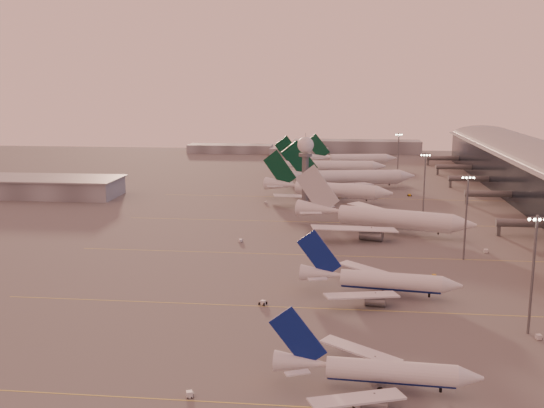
# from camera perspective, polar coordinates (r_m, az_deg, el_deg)

# --- Properties ---
(ground) EXTENTS (700.00, 700.00, 0.00)m
(ground) POSITION_cam_1_polar(r_m,az_deg,el_deg) (139.76, -2.00, -10.53)
(ground) COLOR #4F4D4D
(ground) RESTS_ON ground
(taxiway_markings) EXTENTS (180.00, 185.25, 0.02)m
(taxiway_markings) POSITION_cam_1_polar(r_m,az_deg,el_deg) (191.94, 9.35, -4.62)
(taxiway_markings) COLOR #D4C54A
(taxiway_markings) RESTS_ON ground
(hangar) EXTENTS (82.00, 27.00, 8.50)m
(hangar) POSITION_cam_1_polar(r_m,az_deg,el_deg) (305.98, -20.87, 1.48)
(hangar) COLOR slate
(hangar) RESTS_ON ground
(radar_tower) EXTENTS (6.40, 6.40, 31.10)m
(radar_tower) POSITION_cam_1_polar(r_m,az_deg,el_deg) (250.83, 3.01, 4.07)
(radar_tower) COLOR #5A5C61
(radar_tower) RESTS_ON ground
(mast_a) EXTENTS (3.60, 0.56, 25.00)m
(mast_a) POSITION_cam_1_polar(r_m,az_deg,el_deg) (139.61, 22.36, -5.45)
(mast_a) COLOR #5A5C61
(mast_a) RESTS_ON ground
(mast_b) EXTENTS (3.60, 0.56, 25.00)m
(mast_b) POSITION_cam_1_polar(r_m,az_deg,el_deg) (190.88, 17.01, -0.81)
(mast_b) COLOR #5A5C61
(mast_b) RESTS_ON ground
(mast_c) EXTENTS (3.60, 0.56, 25.00)m
(mast_c) POSITION_cam_1_polar(r_m,az_deg,el_deg) (243.55, 13.50, 1.86)
(mast_c) COLOR #5A5C61
(mast_c) RESTS_ON ground
(mast_d) EXTENTS (3.60, 0.56, 25.00)m
(mast_d) POSITION_cam_1_polar(r_m,az_deg,el_deg) (332.02, 11.24, 4.34)
(mast_d) COLOR #5A5C61
(mast_d) RESTS_ON ground
(distant_horizon) EXTENTS (165.00, 37.50, 9.00)m
(distant_horizon) POSITION_cam_1_polar(r_m,az_deg,el_deg) (456.50, 4.16, 5.06)
(distant_horizon) COLOR slate
(distant_horizon) RESTS_ON ground
(narrowbody_near) EXTENTS (35.78, 28.51, 13.97)m
(narrowbody_near) POSITION_cam_1_polar(r_m,az_deg,el_deg) (111.94, 9.30, -14.82)
(narrowbody_near) COLOR silver
(narrowbody_near) RESTS_ON ground
(narrowbody_mid) EXTENTS (39.74, 31.53, 15.57)m
(narrowbody_mid) POSITION_cam_1_polar(r_m,az_deg,el_deg) (157.01, 9.58, -7.00)
(narrowbody_mid) COLOR silver
(narrowbody_mid) RESTS_ON ground
(widebody_white) EXTENTS (60.90, 48.05, 22.17)m
(widebody_white) POSITION_cam_1_polar(r_m,az_deg,el_deg) (220.26, 9.92, -1.58)
(widebody_white) COLOR silver
(widebody_white) RESTS_ON ground
(greentail_a) EXTENTS (56.94, 45.33, 21.26)m
(greentail_a) POSITION_cam_1_polar(r_m,az_deg,el_deg) (274.94, 4.98, 1.04)
(greentail_a) COLOR silver
(greentail_a) RESTS_ON ground
(greentail_b) EXTENTS (64.23, 51.41, 23.53)m
(greentail_b) POSITION_cam_1_polar(r_m,az_deg,el_deg) (307.76, 7.04, 2.15)
(greentail_b) COLOR silver
(greentail_b) RESTS_ON ground
(greentail_c) EXTENTS (60.43, 48.70, 21.94)m
(greentail_c) POSITION_cam_1_polar(r_m,az_deg,el_deg) (348.07, 5.33, 3.17)
(greentail_c) COLOR silver
(greentail_c) RESTS_ON ground
(greentail_d) EXTENTS (54.97, 44.08, 20.05)m
(greentail_d) POSITION_cam_1_polar(r_m,az_deg,el_deg) (386.86, 7.20, 3.87)
(greentail_d) COLOR silver
(greentail_d) RESTS_ON ground
(gsv_truck_a) EXTENTS (5.82, 3.71, 2.21)m
(gsv_truck_a) POSITION_cam_1_polar(r_m,az_deg,el_deg) (109.86, -7.18, -16.28)
(gsv_truck_a) COLOR silver
(gsv_truck_a) RESTS_ON ground
(gsv_tug_near) EXTENTS (2.66, 3.97, 1.07)m
(gsv_tug_near) POSITION_cam_1_polar(r_m,az_deg,el_deg) (106.63, 7.71, -17.54)
(gsv_tug_near) COLOR silver
(gsv_tug_near) RESTS_ON ground
(gsv_catering_a) EXTENTS (5.31, 3.14, 4.07)m
(gsv_catering_a) POSITION_cam_1_polar(r_m,az_deg,el_deg) (140.96, 22.91, -10.36)
(gsv_catering_a) COLOR silver
(gsv_catering_a) RESTS_ON ground
(gsv_tug_mid) EXTENTS (4.06, 3.29, 1.01)m
(gsv_tug_mid) POSITION_cam_1_polar(r_m,az_deg,el_deg) (149.44, -0.82, -8.85)
(gsv_tug_mid) COLOR silver
(gsv_tug_mid) RESTS_ON ground
(gsv_truck_b) EXTENTS (5.38, 2.71, 2.07)m
(gsv_truck_b) POSITION_cam_1_polar(r_m,az_deg,el_deg) (174.09, 14.47, -6.11)
(gsv_truck_b) COLOR gold
(gsv_truck_b) RESTS_ON ground
(gsv_truck_c) EXTENTS (4.81, 5.44, 2.17)m
(gsv_truck_c) POSITION_cam_1_polar(r_m,az_deg,el_deg) (205.27, -2.75, -3.14)
(gsv_truck_c) COLOR silver
(gsv_truck_c) RESTS_ON ground
(gsv_catering_b) EXTENTS (5.62, 2.84, 4.53)m
(gsv_catering_b) POSITION_cam_1_polar(r_m,az_deg,el_deg) (202.78, 18.72, -3.56)
(gsv_catering_b) COLOR silver
(gsv_catering_b) RESTS_ON ground
(gsv_tug_far) EXTENTS (3.37, 3.86, 0.95)m
(gsv_tug_far) POSITION_cam_1_polar(r_m,az_deg,el_deg) (234.66, 7.25, -1.56)
(gsv_tug_far) COLOR #5B5E60
(gsv_tug_far) RESTS_ON ground
(gsv_truck_d) EXTENTS (3.14, 5.78, 2.21)m
(gsv_truck_d) POSITION_cam_1_polar(r_m,az_deg,el_deg) (268.75, -0.59, 0.28)
(gsv_truck_d) COLOR silver
(gsv_truck_d) RESTS_ON ground
(gsv_tug_hangar) EXTENTS (3.87, 3.12, 0.96)m
(gsv_tug_hangar) POSITION_cam_1_polar(r_m,az_deg,el_deg) (292.15, 12.22, 0.78)
(gsv_tug_hangar) COLOR gold
(gsv_tug_hangar) RESTS_ON ground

